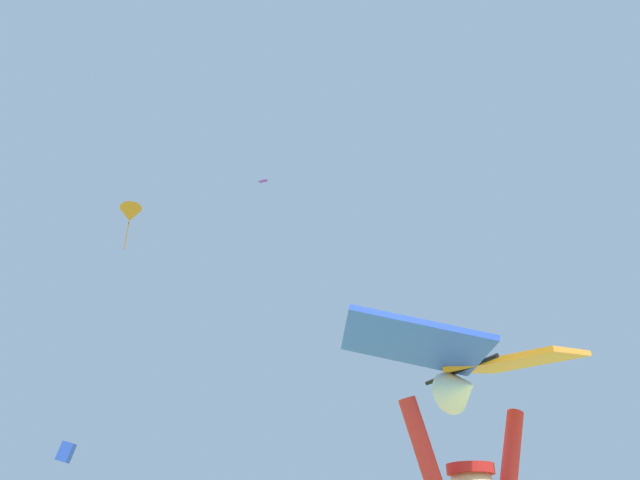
{
  "coord_description": "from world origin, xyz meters",
  "views": [
    {
      "loc": [
        -2.81,
        -2.34,
        1.17
      ],
      "look_at": [
        -0.19,
        0.98,
        3.42
      ],
      "focal_mm": 34.24,
      "sensor_mm": 36.0,
      "label": 1
    }
  ],
  "objects_px": {
    "distant_kite_blue_low_right": "(66,452)",
    "distant_kite_orange_low_left": "(130,214)",
    "held_stunt_kite": "(466,364)",
    "distant_kite_purple_high_right": "(263,181)"
  },
  "relations": [
    {
      "from": "distant_kite_blue_low_right",
      "to": "distant_kite_orange_low_left",
      "type": "xyz_separation_m",
      "value": [
        0.18,
        -2.72,
        11.33
      ]
    },
    {
      "from": "held_stunt_kite",
      "to": "distant_kite_blue_low_right",
      "type": "bearing_deg",
      "value": 77.32
    },
    {
      "from": "distant_kite_blue_low_right",
      "to": "distant_kite_purple_high_right",
      "type": "relative_size",
      "value": 1.95
    },
    {
      "from": "held_stunt_kite",
      "to": "distant_kite_orange_low_left",
      "type": "relative_size",
      "value": 0.62
    },
    {
      "from": "distant_kite_orange_low_left",
      "to": "held_stunt_kite",
      "type": "bearing_deg",
      "value": -104.38
    },
    {
      "from": "distant_kite_purple_high_right",
      "to": "distant_kite_orange_low_left",
      "type": "height_order",
      "value": "distant_kite_purple_high_right"
    },
    {
      "from": "distant_kite_blue_low_right",
      "to": "distant_kite_orange_low_left",
      "type": "relative_size",
      "value": 0.38
    },
    {
      "from": "held_stunt_kite",
      "to": "distant_kite_orange_low_left",
      "type": "distance_m",
      "value": 29.9
    },
    {
      "from": "held_stunt_kite",
      "to": "distant_kite_purple_high_right",
      "type": "height_order",
      "value": "distant_kite_purple_high_right"
    },
    {
      "from": "distant_kite_blue_low_right",
      "to": "distant_kite_orange_low_left",
      "type": "bearing_deg",
      "value": -86.31
    }
  ]
}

